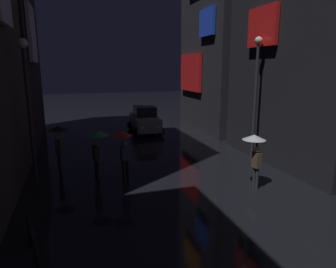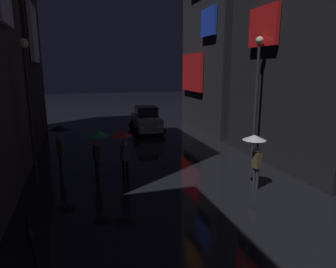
# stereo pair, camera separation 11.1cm
# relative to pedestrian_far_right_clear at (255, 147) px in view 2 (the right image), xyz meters

# --- Properties ---
(building_right_far) EXTENTS (4.25, 7.35, 18.35)m
(building_right_far) POSITION_rel_pedestrian_far_right_clear_xyz_m (4.31, 11.07, 7.50)
(building_right_far) COLOR #232328
(building_right_far) RESTS_ON ground
(pedestrian_far_right_clear) EXTENTS (0.90, 0.90, 2.12)m
(pedestrian_far_right_clear) POSITION_rel_pedestrian_far_right_clear_xyz_m (0.00, 0.00, 0.00)
(pedestrian_far_right_clear) COLOR #2D2D38
(pedestrian_far_right_clear) RESTS_ON ground
(pedestrian_foreground_right_black) EXTENTS (0.90, 0.90, 2.12)m
(pedestrian_foreground_right_black) POSITION_rel_pedestrian_far_right_clear_xyz_m (-7.28, 4.35, 0.00)
(pedestrian_foreground_right_black) COLOR #2D2D38
(pedestrian_foreground_right_black) RESTS_ON ground
(pedestrian_midstreet_centre_red) EXTENTS (0.90, 0.90, 2.12)m
(pedestrian_midstreet_centre_red) POSITION_rel_pedestrian_far_right_clear_xyz_m (-4.75, 2.31, 0.00)
(pedestrian_midstreet_centre_red) COLOR black
(pedestrian_midstreet_centre_red) RESTS_ON ground
(pedestrian_midstreet_left_green) EXTENTS (0.90, 0.90, 2.12)m
(pedestrian_midstreet_left_green) POSITION_rel_pedestrian_far_right_clear_xyz_m (-5.72, 2.70, 0.00)
(pedestrian_midstreet_left_green) COLOR #2D2D38
(pedestrian_midstreet_left_green) RESTS_ON ground
(bicycle_parked_at_storefront) EXTENTS (0.48, 1.78, 0.96)m
(bicycle_parked_at_storefront) POSITION_rel_pedestrian_far_right_clear_xyz_m (-7.78, -2.16, -1.28)
(bicycle_parked_at_storefront) COLOR black
(bicycle_parked_at_storefront) RESTS_ON ground
(car_distant) EXTENTS (2.40, 4.22, 1.92)m
(car_distant) POSITION_rel_pedestrian_far_right_clear_xyz_m (-1.63, 11.50, -0.74)
(car_distant) COLOR #99999E
(car_distant) RESTS_ON ground
(streetlamp_right_far) EXTENTS (0.36, 0.36, 6.06)m
(streetlamp_right_far) POSITION_rel_pedestrian_far_right_clear_xyz_m (1.83, 2.90, 2.07)
(streetlamp_right_far) COLOR #2D2D33
(streetlamp_right_far) RESTS_ON ground
(streetlamp_left_far) EXTENTS (0.36, 0.36, 5.69)m
(streetlamp_left_far) POSITION_rel_pedestrian_far_right_clear_xyz_m (-8.17, 2.75, 1.87)
(streetlamp_left_far) COLOR #2D2D33
(streetlamp_left_far) RESTS_ON ground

